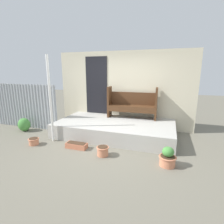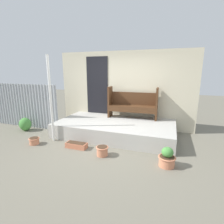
{
  "view_description": "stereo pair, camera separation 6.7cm",
  "coord_description": "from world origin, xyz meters",
  "px_view_note": "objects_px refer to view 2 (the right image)",
  "views": [
    {
      "loc": [
        1.57,
        -4.0,
        1.94
      ],
      "look_at": [
        0.16,
        0.32,
        0.87
      ],
      "focal_mm": 28.0,
      "sensor_mm": 36.0,
      "label": 1
    },
    {
      "loc": [
        1.63,
        -3.98,
        1.94
      ],
      "look_at": [
        0.16,
        0.32,
        0.87
      ],
      "focal_mm": 28.0,
      "sensor_mm": 36.0,
      "label": 2
    }
  ],
  "objects_px": {
    "planter_box_rect": "(76,145)",
    "support_post": "(51,100)",
    "flower_pot_middle": "(102,151)",
    "flower_pot_right": "(167,158)",
    "bench": "(133,103)",
    "shrub_by_fence": "(25,124)",
    "flower_pot_left": "(34,141)"
  },
  "relations": [
    {
      "from": "planter_box_rect",
      "to": "support_post",
      "type": "bearing_deg",
      "value": 165.36
    },
    {
      "from": "flower_pot_middle",
      "to": "planter_box_rect",
      "type": "bearing_deg",
      "value": 167.45
    },
    {
      "from": "support_post",
      "to": "flower_pot_right",
      "type": "distance_m",
      "value": 3.29
    },
    {
      "from": "bench",
      "to": "shrub_by_fence",
      "type": "height_order",
      "value": "bench"
    },
    {
      "from": "flower_pot_left",
      "to": "flower_pot_middle",
      "type": "relative_size",
      "value": 0.96
    },
    {
      "from": "flower_pot_right",
      "to": "shrub_by_fence",
      "type": "distance_m",
      "value": 4.62
    },
    {
      "from": "flower_pot_right",
      "to": "shrub_by_fence",
      "type": "bearing_deg",
      "value": 169.74
    },
    {
      "from": "flower_pot_right",
      "to": "flower_pot_middle",
      "type": "bearing_deg",
      "value": 179.96
    },
    {
      "from": "planter_box_rect",
      "to": "flower_pot_middle",
      "type": "bearing_deg",
      "value": -12.55
    },
    {
      "from": "flower_pot_right",
      "to": "planter_box_rect",
      "type": "bearing_deg",
      "value": 175.48
    },
    {
      "from": "bench",
      "to": "flower_pot_right",
      "type": "bearing_deg",
      "value": -62.02
    },
    {
      "from": "flower_pot_middle",
      "to": "flower_pot_right",
      "type": "distance_m",
      "value": 1.45
    },
    {
      "from": "support_post",
      "to": "shrub_by_fence",
      "type": "height_order",
      "value": "support_post"
    },
    {
      "from": "flower_pot_left",
      "to": "flower_pot_middle",
      "type": "xyz_separation_m",
      "value": [
        2.0,
        -0.01,
        0.02
      ]
    },
    {
      "from": "flower_pot_middle",
      "to": "flower_pot_right",
      "type": "xyz_separation_m",
      "value": [
        1.45,
        -0.0,
        0.06
      ]
    },
    {
      "from": "planter_box_rect",
      "to": "shrub_by_fence",
      "type": "distance_m",
      "value": 2.4
    },
    {
      "from": "bench",
      "to": "shrub_by_fence",
      "type": "xyz_separation_m",
      "value": [
        -3.35,
        -1.22,
        -0.7
      ]
    },
    {
      "from": "bench",
      "to": "shrub_by_fence",
      "type": "bearing_deg",
      "value": -162.27
    },
    {
      "from": "bench",
      "to": "flower_pot_left",
      "type": "distance_m",
      "value": 3.15
    },
    {
      "from": "shrub_by_fence",
      "to": "flower_pot_right",
      "type": "bearing_deg",
      "value": -10.26
    },
    {
      "from": "flower_pot_middle",
      "to": "flower_pot_left",
      "type": "bearing_deg",
      "value": 179.78
    },
    {
      "from": "support_post",
      "to": "bench",
      "type": "bearing_deg",
      "value": 40.54
    },
    {
      "from": "bench",
      "to": "flower_pot_middle",
      "type": "distance_m",
      "value": 2.21
    },
    {
      "from": "bench",
      "to": "flower_pot_left",
      "type": "xyz_separation_m",
      "value": [
        -2.25,
        -2.04,
        -0.82
      ]
    },
    {
      "from": "support_post",
      "to": "shrub_by_fence",
      "type": "distance_m",
      "value": 1.78
    },
    {
      "from": "support_post",
      "to": "flower_pot_middle",
      "type": "bearing_deg",
      "value": -13.65
    },
    {
      "from": "planter_box_rect",
      "to": "shrub_by_fence",
      "type": "relative_size",
      "value": 1.27
    },
    {
      "from": "flower_pot_left",
      "to": "flower_pot_middle",
      "type": "height_order",
      "value": "flower_pot_middle"
    },
    {
      "from": "flower_pot_left",
      "to": "bench",
      "type": "bearing_deg",
      "value": 42.12
    },
    {
      "from": "flower_pot_right",
      "to": "planter_box_rect",
      "type": "height_order",
      "value": "flower_pot_right"
    },
    {
      "from": "support_post",
      "to": "flower_pot_middle",
      "type": "distance_m",
      "value": 2.01
    },
    {
      "from": "flower_pot_right",
      "to": "shrub_by_fence",
      "type": "height_order",
      "value": "shrub_by_fence"
    }
  ]
}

